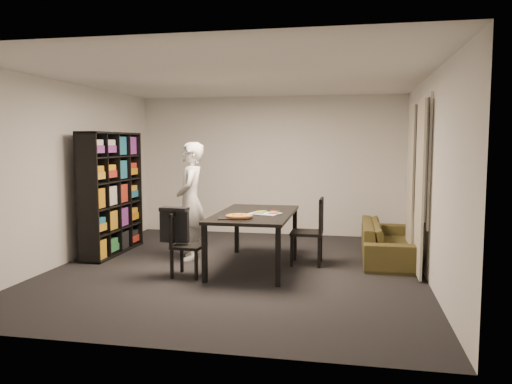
% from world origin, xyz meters
% --- Properties ---
extents(room, '(5.01, 5.51, 2.61)m').
position_xyz_m(room, '(0.00, 0.00, 1.30)').
color(room, black).
rests_on(room, ground).
extents(window_pane, '(0.02, 1.40, 1.60)m').
position_xyz_m(window_pane, '(2.48, 0.60, 1.50)').
color(window_pane, black).
rests_on(window_pane, room).
extents(window_frame, '(0.03, 1.52, 1.72)m').
position_xyz_m(window_frame, '(2.48, 0.60, 1.50)').
color(window_frame, white).
rests_on(window_frame, room).
extents(curtain_left, '(0.03, 0.70, 2.25)m').
position_xyz_m(curtain_left, '(2.40, 0.08, 1.15)').
color(curtain_left, '#B9B59E').
rests_on(curtain_left, room).
extents(curtain_right, '(0.03, 0.70, 2.25)m').
position_xyz_m(curtain_right, '(2.40, 1.12, 1.15)').
color(curtain_right, '#B9B59E').
rests_on(curtain_right, room).
extents(bookshelf, '(0.35, 1.50, 1.90)m').
position_xyz_m(bookshelf, '(-2.16, 0.60, 0.95)').
color(bookshelf, black).
rests_on(bookshelf, room).
extents(dining_table, '(1.03, 1.85, 0.77)m').
position_xyz_m(dining_table, '(0.22, 0.13, 0.70)').
color(dining_table, black).
rests_on(dining_table, room).
extents(chair_left, '(0.41, 0.41, 0.84)m').
position_xyz_m(chair_left, '(-0.61, -0.48, 0.48)').
color(chair_left, black).
rests_on(chair_left, room).
extents(chair_right, '(0.45, 0.45, 0.96)m').
position_xyz_m(chair_right, '(1.01, 0.46, 0.55)').
color(chair_right, black).
rests_on(chair_right, room).
extents(draped_jacket, '(0.39, 0.18, 0.46)m').
position_xyz_m(draped_jacket, '(-0.72, -0.48, 0.69)').
color(draped_jacket, black).
rests_on(draped_jacket, chair_left).
extents(person, '(0.55, 0.71, 1.75)m').
position_xyz_m(person, '(-0.81, 0.44, 0.87)').
color(person, white).
rests_on(person, room).
extents(baking_tray, '(0.48, 0.42, 0.01)m').
position_xyz_m(baking_tray, '(0.04, -0.38, 0.77)').
color(baking_tray, black).
rests_on(baking_tray, dining_table).
extents(pepperoni_pizza, '(0.35, 0.35, 0.03)m').
position_xyz_m(pepperoni_pizza, '(0.12, -0.38, 0.80)').
color(pepperoni_pizza, '#A35E2F').
rests_on(pepperoni_pizza, dining_table).
extents(kitchen_towel, '(0.47, 0.40, 0.01)m').
position_xyz_m(kitchen_towel, '(0.38, 0.07, 0.77)').
color(kitchen_towel, silver).
rests_on(kitchen_towel, dining_table).
extents(pizza_slices, '(0.45, 0.41, 0.01)m').
position_xyz_m(pizza_slices, '(0.40, 0.12, 0.78)').
color(pizza_slices, gold).
rests_on(pizza_slices, dining_table).
extents(sofa, '(0.75, 1.91, 0.56)m').
position_xyz_m(sofa, '(2.09, 1.00, 0.28)').
color(sofa, '#3C3718').
rests_on(sofa, room).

